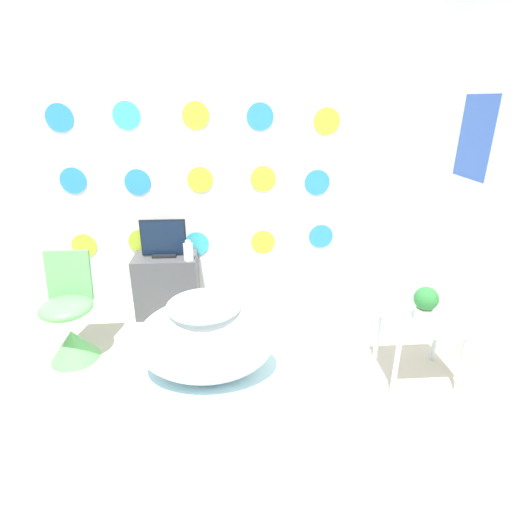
# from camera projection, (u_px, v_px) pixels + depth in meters

# --- Properties ---
(ground_plane) EXTENTS (12.00, 12.00, 0.00)m
(ground_plane) POSITION_uv_depth(u_px,v_px,m) (182.00, 466.00, 2.08)
(ground_plane) COLOR #BCB29E
(wall_back_dotted) EXTENTS (4.76, 0.05, 2.60)m
(wall_back_dotted) POSITION_uv_depth(u_px,v_px,m) (196.00, 161.00, 3.33)
(wall_back_dotted) COLOR white
(wall_back_dotted) RESTS_ON ground_plane
(wall_right) EXTENTS (0.06, 2.84, 2.60)m
(wall_right) POSITION_uv_depth(u_px,v_px,m) (481.00, 178.00, 2.57)
(wall_right) COLOR white
(wall_right) RESTS_ON ground_plane
(rug) EXTENTS (1.24, 0.93, 0.01)m
(rug) POSITION_uv_depth(u_px,v_px,m) (209.00, 393.00, 2.59)
(rug) COLOR silver
(rug) RESTS_ON ground_plane
(bathtub) EXTENTS (0.92, 0.59, 0.57)m
(bathtub) POSITION_uv_depth(u_px,v_px,m) (206.00, 340.00, 2.65)
(bathtub) COLOR white
(bathtub) RESTS_ON ground_plane
(chair) EXTENTS (0.36, 0.36, 0.79)m
(chair) POSITION_uv_depth(u_px,v_px,m) (71.00, 326.00, 2.86)
(chair) COLOR #66C166
(chair) RESTS_ON ground_plane
(tv_cabinet) EXTENTS (0.53, 0.33, 0.54)m
(tv_cabinet) POSITION_uv_depth(u_px,v_px,m) (167.00, 285.00, 3.48)
(tv_cabinet) COLOR #4C4C51
(tv_cabinet) RESTS_ON ground_plane
(tv) EXTENTS (0.38, 0.12, 0.32)m
(tv) POSITION_uv_depth(u_px,v_px,m) (164.00, 240.00, 3.33)
(tv) COLOR black
(tv) RESTS_ON tv_cabinet
(vase) EXTENTS (0.08, 0.08, 0.17)m
(vase) POSITION_uv_depth(u_px,v_px,m) (188.00, 251.00, 3.27)
(vase) COLOR white
(vase) RESTS_ON tv_cabinet
(side_table) EXTENTS (0.48, 0.39, 0.44)m
(side_table) POSITION_uv_depth(u_px,v_px,m) (421.00, 329.00, 2.62)
(side_table) COLOR silver
(side_table) RESTS_ON ground_plane
(potted_plant_left) EXTENTS (0.15, 0.15, 0.23)m
(potted_plant_left) POSITION_uv_depth(u_px,v_px,m) (426.00, 302.00, 2.55)
(potted_plant_left) COLOR beige
(potted_plant_left) RESTS_ON side_table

